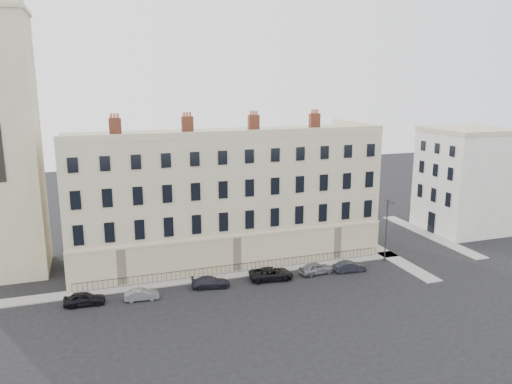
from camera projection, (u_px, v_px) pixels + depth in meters
ground at (308, 284)px, 52.60m from camera, size 160.00×160.00×0.00m
terrace at (223, 195)px, 60.15m from camera, size 36.22×12.22×17.00m
adjacent_building at (464, 182)px, 70.32m from camera, size 10.00×10.00×14.00m
pavement_terrace at (204, 278)px, 54.07m from camera, size 48.00×2.00×0.12m
pavement_east_return at (374, 247)px, 64.05m from camera, size 2.00×24.00×0.12m
pavement_adjacent at (429, 235)px, 69.03m from camera, size 2.00×20.00×0.12m
railings at (238, 268)px, 55.59m from camera, size 35.00×0.04×0.96m
car_a at (84, 299)px, 47.55m from camera, size 3.93×1.79×1.31m
car_b at (142, 295)px, 48.74m from camera, size 3.38×1.38×1.09m
car_c at (211, 282)px, 51.63m from camera, size 4.21×2.26×1.16m
car_d at (271, 274)px, 53.68m from camera, size 5.00×2.70×1.33m
car_e at (316, 268)px, 55.23m from camera, size 4.00×1.93×1.32m
car_f at (350, 266)px, 55.94m from camera, size 3.71×1.56×1.19m
streetlamp at (387, 228)px, 58.14m from camera, size 0.49×1.62×7.58m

